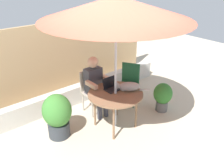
{
  "coord_description": "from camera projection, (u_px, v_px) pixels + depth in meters",
  "views": [
    {
      "loc": [
        -2.5,
        -2.89,
        2.83
      ],
      "look_at": [
        0.0,
        0.1,
        0.88
      ],
      "focal_mm": 38.13,
      "sensor_mm": 36.0,
      "label": 1
    }
  ],
  "objects": [
    {
      "name": "planter_wall_low",
      "position": [
        79.0,
        93.0,
        5.47
      ],
      "size": [
        4.61,
        0.2,
        0.41
      ],
      "primitive_type": "cube",
      "color": "beige",
      "rests_on": "ground"
    },
    {
      "name": "chair_empty",
      "position": [
        129.0,
        80.0,
        5.31
      ],
      "size": [
        0.55,
        0.55,
        0.91
      ],
      "color": "#194C2D",
      "rests_on": "ground"
    },
    {
      "name": "ground_plane",
      "position": [
        115.0,
        126.0,
        4.69
      ],
      "size": [
        14.0,
        14.0,
        0.0
      ],
      "primitive_type": "plane",
      "color": "beige"
    },
    {
      "name": "chair_occupied",
      "position": [
        91.0,
        88.0,
        4.98
      ],
      "size": [
        0.4,
        0.4,
        0.91
      ],
      "color": "#B2A899",
      "rests_on": "ground"
    },
    {
      "name": "patio_table",
      "position": [
        115.0,
        96.0,
        4.39
      ],
      "size": [
        1.02,
        1.02,
        0.73
      ],
      "color": "brown",
      "rests_on": "ground"
    },
    {
      "name": "person_seated",
      "position": [
        95.0,
        83.0,
        4.8
      ],
      "size": [
        0.48,
        0.48,
        1.25
      ],
      "color": "#3F3F47",
      "rests_on": "ground"
    },
    {
      "name": "potted_plant_near_fence",
      "position": [
        57.0,
        114.0,
        4.23
      ],
      "size": [
        0.52,
        0.52,
        0.85
      ],
      "color": "#33383D",
      "rests_on": "ground"
    },
    {
      "name": "patio_umbrella",
      "position": [
        116.0,
        8.0,
        3.68
      ],
      "size": [
        2.47,
        2.47,
        2.43
      ],
      "color": "#B7B7BC",
      "rests_on": "ground"
    },
    {
      "name": "fence_back",
      "position": [
        61.0,
        58.0,
        5.69
      ],
      "size": [
        5.12,
        0.08,
        1.72
      ],
      "primitive_type": "cube",
      "color": "tan",
      "rests_on": "ground"
    },
    {
      "name": "cat",
      "position": [
        128.0,
        87.0,
        4.41
      ],
      "size": [
        0.52,
        0.46,
        0.17
      ],
      "color": "gray",
      "rests_on": "patio_table"
    },
    {
      "name": "potted_plant_by_chair",
      "position": [
        163.0,
        96.0,
        5.04
      ],
      "size": [
        0.4,
        0.4,
        0.64
      ],
      "color": "#595654",
      "rests_on": "ground"
    },
    {
      "name": "laptop",
      "position": [
        111.0,
        86.0,
        4.5
      ],
      "size": [
        0.3,
        0.25,
        0.21
      ],
      "color": "black",
      "rests_on": "patio_table"
    }
  ]
}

